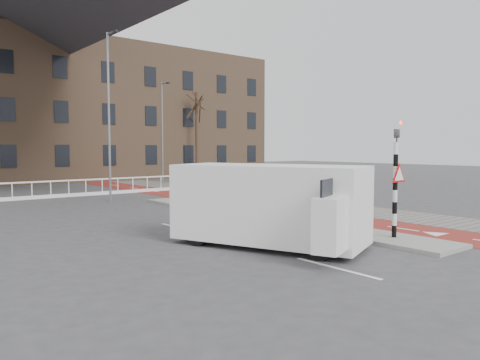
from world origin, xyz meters
TOP-DOWN VIEW (x-y plane):
  - ground at (0.00, 0.00)m, footprint 120.00×120.00m
  - bike_lane at (1.50, 10.00)m, footprint 2.50×60.00m
  - sidewalk at (4.30, 10.00)m, footprint 3.00×60.00m
  - curb_island at (-0.70, 4.00)m, footprint 1.80×16.00m
  - traffic_signal at (-0.60, -2.02)m, footprint 0.80×0.80m
  - bollard at (-0.71, -0.18)m, footprint 0.12×0.12m
  - cyclist_near at (0.98, 3.76)m, footprint 1.01×1.76m
  - cyclist_far at (2.45, 5.44)m, footprint 0.94×1.83m
  - van at (-4.05, -0.15)m, footprint 4.12×5.87m
  - railing at (-5.00, 17.00)m, footprint 28.00×0.10m
  - townhouse_row at (-3.00, 32.00)m, footprint 46.00×10.00m
  - tree_right at (10.66, 25.83)m, footprint 0.25×0.25m
  - streetlight_near at (-3.12, 13.19)m, footprint 0.12×0.12m
  - streetlight_right at (4.81, 21.75)m, footprint 0.12×0.12m

SIDE VIEW (x-z plane):
  - ground at x=0.00m, z-range 0.00..0.00m
  - bike_lane at x=1.50m, z-range 0.00..0.01m
  - sidewalk at x=4.30m, z-range 0.00..0.01m
  - curb_island at x=-0.70m, z-range 0.00..0.12m
  - railing at x=-5.00m, z-range -0.19..0.80m
  - bollard at x=-0.71m, z-range 0.12..0.83m
  - cyclist_near at x=0.98m, z-range -0.28..1.48m
  - cyclist_far at x=2.45m, z-range -0.15..1.75m
  - van at x=-4.05m, z-range 0.06..2.40m
  - traffic_signal at x=-0.60m, z-range 0.15..3.83m
  - streetlight_right at x=4.81m, z-range 0.00..7.79m
  - tree_right at x=10.66m, z-range 0.00..7.85m
  - streetlight_near at x=-3.12m, z-range 0.00..8.72m
  - townhouse_row at x=-3.00m, z-range -0.14..15.76m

